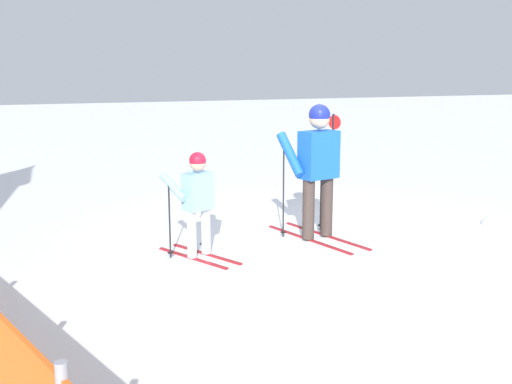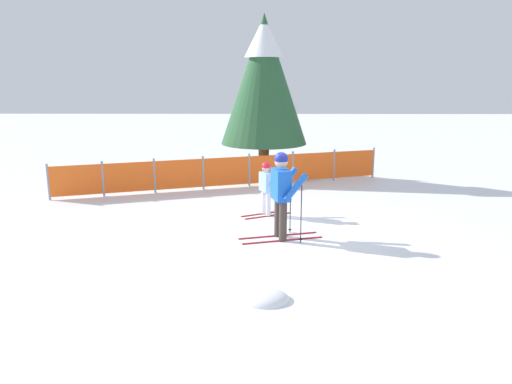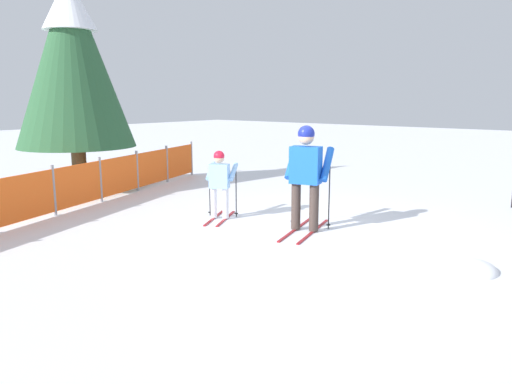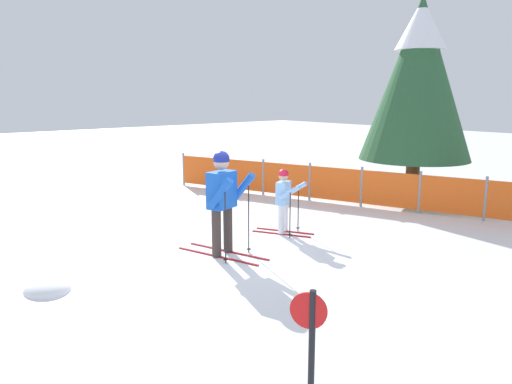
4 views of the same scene
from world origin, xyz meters
TOP-DOWN VIEW (x-y plane):
  - ground_plane at (0.00, 0.00)m, footprint 60.00×60.00m
  - skier_adult at (-0.01, -0.12)m, footprint 1.67×0.86m
  - skier_child at (-0.28, 1.54)m, footprint 1.16×0.79m
  - trail_marker at (4.06, -2.40)m, footprint 0.26×0.15m
  - snow_mound at (-0.36, -2.88)m, footprint 0.71×0.60m

SIDE VIEW (x-z plane):
  - ground_plane at x=0.00m, z-range 0.00..0.00m
  - snow_mound at x=-0.36m, z-range -0.14..0.14m
  - skier_child at x=-0.28m, z-range 0.11..1.36m
  - trail_marker at x=4.06m, z-range 0.16..1.40m
  - skier_adult at x=-0.01m, z-range 0.16..1.90m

